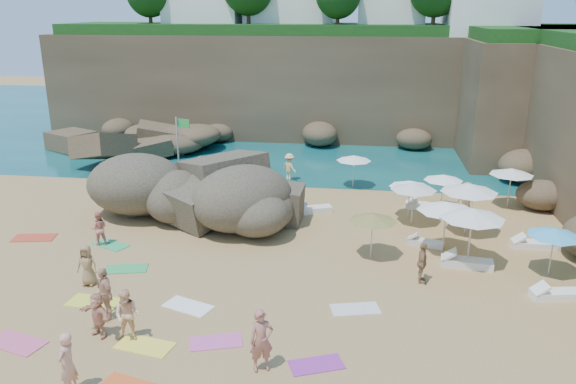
# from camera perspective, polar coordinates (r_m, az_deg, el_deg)

# --- Properties ---
(ground) EXTENTS (120.00, 120.00, 0.00)m
(ground) POSITION_cam_1_polar(r_m,az_deg,el_deg) (23.86, -5.79, -6.60)
(ground) COLOR tan
(ground) RESTS_ON ground
(seawater) EXTENTS (120.00, 120.00, 0.00)m
(seawater) POSITION_cam_1_polar(r_m,az_deg,el_deg) (52.25, 1.87, 7.18)
(seawater) COLOR #0C4751
(seawater) RESTS_ON ground
(cliff_back) EXTENTS (44.00, 8.00, 8.00)m
(cliff_back) POSITION_cam_1_polar(r_m,az_deg,el_deg) (46.52, 3.76, 10.78)
(cliff_back) COLOR brown
(cliff_back) RESTS_ON ground
(cliff_corner) EXTENTS (10.00, 12.00, 8.00)m
(cliff_corner) POSITION_cam_1_polar(r_m,az_deg,el_deg) (43.07, 23.79, 8.70)
(cliff_corner) COLOR brown
(cliff_corner) RESTS_ON ground
(rock_promontory) EXTENTS (12.00, 7.00, 2.00)m
(rock_promontory) POSITION_cam_1_polar(r_m,az_deg,el_deg) (41.66, -15.50, 3.68)
(rock_promontory) COLOR brown
(rock_promontory) RESTS_ON ground
(marina_masts) EXTENTS (3.10, 0.10, 6.00)m
(marina_masts) POSITION_cam_1_polar(r_m,az_deg,el_deg) (55.92, -15.45, 10.39)
(marina_masts) COLOR white
(marina_masts) RESTS_ON ground
(rock_outcrop) EXTENTS (9.36, 8.08, 3.17)m
(rock_outcrop) POSITION_cam_1_polar(r_m,az_deg,el_deg) (28.91, -8.22, -2.17)
(rock_outcrop) COLOR brown
(rock_outcrop) RESTS_ON ground
(flag_pole) EXTENTS (0.83, 0.27, 4.31)m
(flag_pole) POSITION_cam_1_polar(r_m,az_deg,el_deg) (31.77, -10.91, 4.73)
(flag_pole) COLOR silver
(flag_pole) RESTS_ON ground
(parasol_0) EXTENTS (2.04, 2.04, 1.93)m
(parasol_0) POSITION_cam_1_polar(r_m,az_deg,el_deg) (28.11, 12.30, 0.82)
(parasol_0) COLOR silver
(parasol_0) RESTS_ON ground
(parasol_1) EXTENTS (2.01, 2.01, 1.90)m
(parasol_1) POSITION_cam_1_polar(r_m,az_deg,el_deg) (32.59, 6.71, 3.45)
(parasol_1) COLOR silver
(parasol_1) RESTS_ON ground
(parasol_2) EXTENTS (1.99, 1.99, 1.88)m
(parasol_2) POSITION_cam_1_polar(r_m,az_deg,el_deg) (29.73, 15.52, 1.43)
(parasol_2) COLOR silver
(parasol_2) RESTS_ON ground
(parasol_3) EXTENTS (2.23, 2.23, 2.11)m
(parasol_3) POSITION_cam_1_polar(r_m,az_deg,el_deg) (31.16, 21.77, 1.93)
(parasol_3) COLOR silver
(parasol_3) RESTS_ON ground
(parasol_4) EXTENTS (2.19, 2.19, 2.07)m
(parasol_4) POSITION_cam_1_polar(r_m,az_deg,el_deg) (27.29, 12.66, 0.55)
(parasol_4) COLOR silver
(parasol_4) RESTS_ON ground
(parasol_6) EXTENTS (2.03, 2.03, 1.92)m
(parasol_6) POSITION_cam_1_polar(r_m,az_deg,el_deg) (23.35, 8.60, -2.58)
(parasol_6) COLOR silver
(parasol_6) RESTS_ON ground
(parasol_7) EXTENTS (2.58, 2.58, 2.44)m
(parasol_7) POSITION_cam_1_polar(r_m,az_deg,el_deg) (26.62, 17.94, 0.40)
(parasol_7) COLOR silver
(parasol_7) RESTS_ON ground
(parasol_8) EXTENTS (2.45, 2.45, 2.31)m
(parasol_8) POSITION_cam_1_polar(r_m,az_deg,el_deg) (24.23, 15.80, -1.41)
(parasol_8) COLOR silver
(parasol_8) RESTS_ON ground
(parasol_9) EXTENTS (2.58, 2.58, 2.44)m
(parasol_9) POSITION_cam_1_polar(r_m,az_deg,el_deg) (23.34, 18.23, -2.09)
(parasol_9) COLOR silver
(parasol_9) RESTS_ON ground
(parasol_10) EXTENTS (2.05, 2.05, 1.94)m
(parasol_10) POSITION_cam_1_polar(r_m,az_deg,el_deg) (23.88, 25.48, -3.72)
(parasol_10) COLOR silver
(parasol_10) RESTS_ON ground
(lounger_0) EXTENTS (1.96, 1.30, 0.29)m
(lounger_0) POSITION_cam_1_polar(r_m,az_deg,el_deg) (28.76, 2.61, -1.80)
(lounger_0) COLOR white
(lounger_0) RESTS_ON ground
(lounger_1) EXTENTS (1.99, 0.78, 0.30)m
(lounger_1) POSITION_cam_1_polar(r_m,az_deg,el_deg) (30.09, 13.71, -1.39)
(lounger_1) COLOR white
(lounger_1) RESTS_ON ground
(lounger_2) EXTENTS (1.89, 0.69, 0.29)m
(lounger_2) POSITION_cam_1_polar(r_m,az_deg,el_deg) (26.83, 23.68, -4.90)
(lounger_2) COLOR white
(lounger_2) RESTS_ON ground
(lounger_3) EXTENTS (1.66, 0.98, 0.25)m
(lounger_3) POSITION_cam_1_polar(r_m,az_deg,el_deg) (25.54, 13.78, -5.03)
(lounger_3) COLOR silver
(lounger_3) RESTS_ON ground
(lounger_4) EXTENTS (2.10, 0.91, 0.32)m
(lounger_4) POSITION_cam_1_polar(r_m,az_deg,el_deg) (23.98, 17.70, -6.88)
(lounger_4) COLOR silver
(lounger_4) RESTS_ON ground
(lounger_5) EXTENTS (1.89, 0.93, 0.28)m
(lounger_5) POSITION_cam_1_polar(r_m,az_deg,el_deg) (22.72, 25.61, -9.37)
(lounger_5) COLOR white
(lounger_5) RESTS_ON ground
(towel_1) EXTENTS (2.00, 1.36, 0.03)m
(towel_1) POSITION_cam_1_polar(r_m,az_deg,el_deg) (20.03, -25.88, -13.62)
(towel_1) COLOR #D9547D
(towel_1) RESTS_ON ground
(towel_3) EXTENTS (1.84, 1.23, 0.03)m
(towel_3) POSITION_cam_1_polar(r_m,az_deg,el_deg) (23.62, -16.15, -7.50)
(towel_3) COLOR green
(towel_3) RESTS_ON ground
(towel_4) EXTENTS (1.89, 1.19, 0.03)m
(towel_4) POSITION_cam_1_polar(r_m,az_deg,el_deg) (18.55, -14.34, -14.88)
(towel_4) COLOR #FFE643
(towel_4) RESTS_ON ground
(towel_5) EXTENTS (1.90, 1.39, 0.03)m
(towel_5) POSITION_cam_1_polar(r_m,az_deg,el_deg) (20.37, -10.11, -11.36)
(towel_5) COLOR white
(towel_5) RESTS_ON ground
(towel_6) EXTENTS (1.76, 1.32, 0.03)m
(towel_6) POSITION_cam_1_polar(r_m,az_deg,el_deg) (17.23, 2.90, -17.12)
(towel_6) COLOR purple
(towel_6) RESTS_ON ground
(towel_7) EXTENTS (1.98, 1.25, 0.03)m
(towel_7) POSITION_cam_1_polar(r_m,az_deg,el_deg) (28.11, -24.39, -4.25)
(towel_7) COLOR red
(towel_7) RESTS_ON ground
(towel_9) EXTENTS (1.81, 1.28, 0.03)m
(towel_9) POSITION_cam_1_polar(r_m,az_deg,el_deg) (18.33, -7.34, -14.86)
(towel_9) COLOR #D2529E
(towel_9) RESTS_ON ground
(towel_11) EXTENTS (1.84, 1.44, 0.03)m
(towel_11) POSITION_cam_1_polar(r_m,az_deg,el_deg) (26.10, -17.57, -5.12)
(towel_11) COLOR #2FA765
(towel_11) RESTS_ON ground
(towel_12) EXTENTS (1.92, 1.08, 0.03)m
(towel_12) POSITION_cam_1_polar(r_m,az_deg,el_deg) (21.46, -19.10, -10.53)
(towel_12) COLOR yellow
(towel_12) RESTS_ON ground
(towel_13) EXTENTS (1.83, 1.22, 0.03)m
(towel_13) POSITION_cam_1_polar(r_m,az_deg,el_deg) (20.04, 6.85, -11.72)
(towel_13) COLOR silver
(towel_13) RESTS_ON ground
(person_stand_1) EXTENTS (0.89, 0.79, 1.54)m
(person_stand_1) POSITION_cam_1_polar(r_m,az_deg,el_deg) (26.02, -18.65, -3.52)
(person_stand_1) COLOR #CB7765
(person_stand_1) RESTS_ON ground
(person_stand_2) EXTENTS (1.12, 1.05, 1.68)m
(person_stand_2) POSITION_cam_1_polar(r_m,az_deg,el_deg) (33.85, 0.16, 2.55)
(person_stand_2) COLOR #F1C889
(person_stand_2) RESTS_ON ground
(person_stand_3) EXTENTS (0.44, 0.97, 1.62)m
(person_stand_3) POSITION_cam_1_polar(r_m,az_deg,el_deg) (21.94, 13.47, -7.01)
(person_stand_3) COLOR #986F4C
(person_stand_3) RESTS_ON ground
(person_stand_4) EXTENTS (1.02, 0.99, 1.88)m
(person_stand_4) POSITION_cam_1_polar(r_m,az_deg,el_deg) (29.00, 17.64, -0.83)
(person_stand_4) COLOR tan
(person_stand_4) RESTS_ON ground
(person_stand_5) EXTENTS (1.80, 0.67, 1.89)m
(person_stand_5) POSITION_cam_1_polar(r_m,az_deg,el_deg) (32.78, -8.87, 2.00)
(person_stand_5) COLOR tan
(person_stand_5) RESTS_ON ground
(person_stand_6) EXTENTS (0.47, 0.69, 1.83)m
(person_stand_6) POSITION_cam_1_polar(r_m,az_deg,el_deg) (16.77, -21.55, -15.90)
(person_stand_6) COLOR tan
(person_stand_6) RESTS_ON ground
(person_lie_1) EXTENTS (2.03, 2.07, 0.45)m
(person_lie_1) POSITION_cam_1_polar(r_m,az_deg,el_deg) (20.24, -17.92, -11.56)
(person_lie_1) COLOR tan
(person_lie_1) RESTS_ON ground
(person_lie_2) EXTENTS (0.80, 1.59, 0.42)m
(person_lie_2) POSITION_cam_1_polar(r_m,az_deg,el_deg) (22.69, -19.56, -8.41)
(person_lie_2) COLOR #916E48
(person_lie_2) RESTS_ON ground
(person_lie_3) EXTENTS (1.88, 1.93, 0.39)m
(person_lie_3) POSITION_cam_1_polar(r_m,az_deg,el_deg) (19.35, -18.61, -13.19)
(person_lie_3) COLOR tan
(person_lie_3) RESTS_ON ground
(person_lie_4) EXTENTS (1.41, 2.01, 0.45)m
(person_lie_4) POSITION_cam_1_polar(r_m,az_deg,el_deg) (16.92, -2.68, -16.97)
(person_lie_4) COLOR #A76453
(person_lie_4) RESTS_ON ground
(person_lie_5) EXTENTS (0.91, 1.73, 0.64)m
(person_lie_5) POSITION_cam_1_polar(r_m,az_deg,el_deg) (18.82, -15.86, -13.42)
(person_lie_5) COLOR #FABD8E
(person_lie_5) RESTS_ON ground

